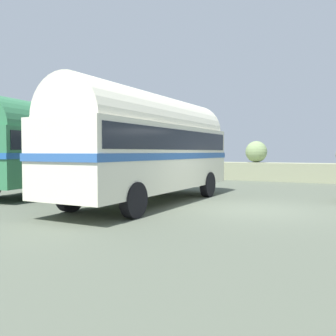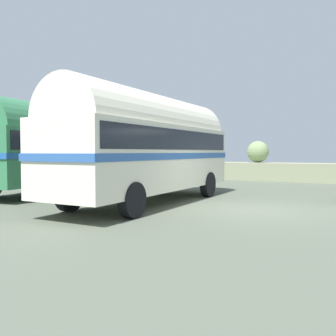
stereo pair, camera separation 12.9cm
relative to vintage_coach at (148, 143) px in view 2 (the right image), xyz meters
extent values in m
cube|color=#4F5648|center=(3.49, 0.16, -2.04)|extent=(32.00, 26.00, 0.02)
cube|color=gray|center=(3.49, 11.96, -1.50)|extent=(31.36, 1.80, 1.10)
cube|color=gray|center=(-8.70, 11.97, -0.33)|extent=(1.37, 1.52, 1.24)
cube|color=gray|center=(-3.64, 11.46, -0.25)|extent=(2.01, 2.01, 1.39)
sphere|color=#7A915F|center=(0.80, 12.39, -0.28)|extent=(1.35, 1.35, 1.35)
cylinder|color=black|center=(-1.04, 2.63, -1.55)|extent=(0.30, 0.97, 0.96)
cylinder|color=black|center=(1.17, 2.57, -1.55)|extent=(0.30, 0.97, 0.96)
cylinder|color=black|center=(-1.17, -2.58, -1.55)|extent=(0.30, 0.97, 0.96)
cylinder|color=black|center=(1.04, -2.64, -1.55)|extent=(0.30, 0.97, 0.96)
cube|color=beige|center=(0.00, 0.00, -0.48)|extent=(2.62, 8.46, 2.10)
cylinder|color=beige|center=(0.00, 0.00, 0.57)|extent=(2.41, 8.12, 2.20)
cube|color=#2E5CA0|center=(0.00, 0.00, -0.42)|extent=(2.67, 8.54, 0.20)
cube|color=black|center=(0.00, 0.00, 0.10)|extent=(2.64, 8.12, 0.64)
cube|color=silver|center=(0.11, 4.26, -1.35)|extent=(2.28, 0.22, 0.28)
cylinder|color=black|center=(-6.86, 3.79, -1.55)|extent=(0.40, 0.99, 0.96)
cylinder|color=black|center=(-4.67, 4.07, -1.55)|extent=(0.40, 0.99, 0.96)
cylinder|color=black|center=(-3.99, -1.09, -1.55)|extent=(0.40, 0.99, 0.96)
cube|color=#32764A|center=(-5.42, 1.35, -0.48)|extent=(3.48, 8.64, 2.10)
cylinder|color=#32764A|center=(-5.42, 1.35, 0.57)|extent=(3.23, 8.28, 2.20)
cube|color=#21579F|center=(-5.42, 1.35, -0.42)|extent=(3.53, 8.73, 0.20)
cube|color=black|center=(-5.42, 1.35, 0.10)|extent=(3.47, 8.31, 0.64)
cube|color=silver|center=(-5.98, 5.58, -1.35)|extent=(2.28, 0.46, 0.28)
camera|label=1|loc=(6.07, -10.73, -0.29)|focal=38.94mm
camera|label=2|loc=(6.18, -10.67, -0.29)|focal=38.94mm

